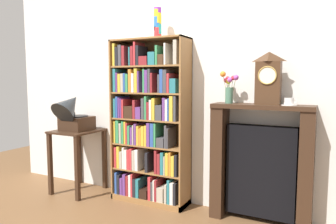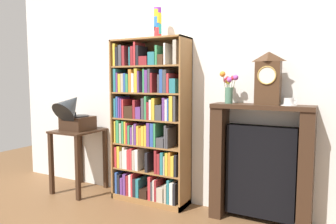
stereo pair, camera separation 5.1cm
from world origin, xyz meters
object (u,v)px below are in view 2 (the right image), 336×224
fireplace_mantel (260,165)px  bookshelf (148,127)px  gramophone (73,112)px  side_table_left (79,146)px  cup_stack (158,23)px  teacup_with_saucer (289,102)px  mantel_clock (268,78)px  flower_vase (229,87)px

fireplace_mantel → bookshelf: bearing=-177.9°
bookshelf → gramophone: (-0.92, -0.18, 0.14)m
side_table_left → gramophone: size_ratio=1.47×
bookshelf → side_table_left: bearing=-172.9°
cup_stack → gramophone: bearing=-170.4°
bookshelf → teacup_with_saucer: (1.43, 0.02, 0.32)m
mantel_clock → gramophone: bearing=-174.6°
cup_stack → fireplace_mantel: bearing=2.6°
mantel_clock → flower_vase: (-0.36, 0.00, -0.08)m
bookshelf → gramophone: size_ratio=3.49×
cup_stack → teacup_with_saucer: (1.31, 0.03, -0.78)m
side_table_left → teacup_with_saucer: teacup_with_saucer is taller
gramophone → bookshelf: bearing=11.2°
gramophone → flower_vase: (1.80, 0.21, 0.31)m
cup_stack → fireplace_mantel: 1.75m
gramophone → mantel_clock: size_ratio=1.08×
bookshelf → teacup_with_saucer: size_ratio=12.61×
cup_stack → side_table_left: size_ratio=0.41×
gramophone → mantel_clock: bearing=5.4°
gramophone → teacup_with_saucer: size_ratio=3.61×
cup_stack → fireplace_mantel: size_ratio=0.27×
cup_stack → flower_vase: 1.00m
side_table_left → flower_vase: (1.80, 0.14, 0.73)m
gramophone → fireplace_mantel: gramophone is taller
gramophone → teacup_with_saucer: 2.36m
flower_vase → fireplace_mantel: bearing=3.3°
cup_stack → side_table_left: 1.73m
bookshelf → fireplace_mantel: (1.20, 0.04, -0.28)m
fireplace_mantel → flower_vase: size_ratio=3.67×
gramophone → flower_vase: flower_vase is taller
fireplace_mantel → teacup_with_saucer: (0.23, -0.02, 0.60)m
cup_stack → side_table_left: bearing=-174.0°
side_table_left → teacup_with_saucer: size_ratio=5.32×
mantel_clock → side_table_left: bearing=-176.4°
side_table_left → mantel_clock: mantel_clock is taller
teacup_with_saucer → gramophone: bearing=-175.0°
cup_stack → teacup_with_saucer: 1.52m
bookshelf → teacup_with_saucer: 1.47m
flower_vase → bookshelf: bearing=-178.3°
mantel_clock → fireplace_mantel: bearing=155.6°
gramophone → teacup_with_saucer: bearing=5.0°
bookshelf → cup_stack: (0.12, -0.01, 1.11)m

